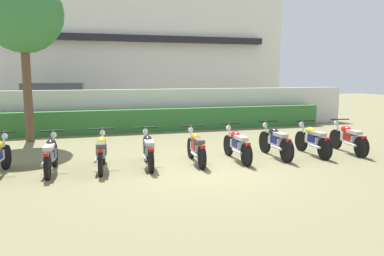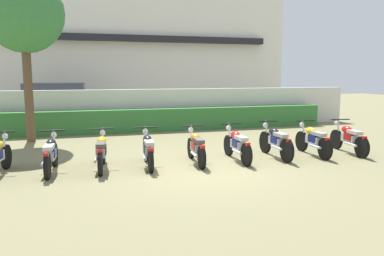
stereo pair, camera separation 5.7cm
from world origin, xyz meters
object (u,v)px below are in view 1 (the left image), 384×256
(motorcycle_in_row_1, at_px, (51,154))
(motorcycle_in_row_6, at_px, (275,141))
(motorcycle_in_row_8, at_px, (348,138))
(motorcycle_in_row_3, at_px, (148,149))
(motorcycle_in_row_4, at_px, (196,147))
(motorcycle_in_row_5, at_px, (237,144))
(motorcycle_in_row_2, at_px, (102,151))
(tree_near_inspector, at_px, (23,14))
(motorcycle_in_row_7, at_px, (313,140))
(parked_car, at_px, (58,103))

(motorcycle_in_row_1, bearing_deg, motorcycle_in_row_6, -86.37)
(motorcycle_in_row_8, bearing_deg, motorcycle_in_row_3, 96.06)
(motorcycle_in_row_4, bearing_deg, motorcycle_in_row_5, -86.20)
(motorcycle_in_row_2, relative_size, motorcycle_in_row_5, 0.96)
(motorcycle_in_row_3, distance_m, motorcycle_in_row_8, 5.92)
(tree_near_inspector, height_order, motorcycle_in_row_7, tree_near_inspector)
(motorcycle_in_row_3, distance_m, motorcycle_in_row_6, 3.58)
(parked_car, relative_size, tree_near_inspector, 0.82)
(motorcycle_in_row_7, height_order, motorcycle_in_row_8, motorcycle_in_row_7)
(motorcycle_in_row_3, bearing_deg, motorcycle_in_row_2, 93.92)
(motorcycle_in_row_4, xyz_separation_m, motorcycle_in_row_6, (2.32, 0.06, 0.02))
(motorcycle_in_row_8, bearing_deg, motorcycle_in_row_6, 94.51)
(tree_near_inspector, xyz_separation_m, motorcycle_in_row_1, (0.97, -4.69, -3.82))
(motorcycle_in_row_3, bearing_deg, motorcycle_in_row_8, -86.27)
(parked_car, distance_m, motorcycle_in_row_7, 12.37)
(parked_car, distance_m, motorcycle_in_row_5, 11.16)
(motorcycle_in_row_2, bearing_deg, motorcycle_in_row_5, -84.03)
(motorcycle_in_row_1, height_order, motorcycle_in_row_6, motorcycle_in_row_6)
(motorcycle_in_row_1, distance_m, motorcycle_in_row_4, 3.55)
(tree_near_inspector, bearing_deg, motorcycle_in_row_5, -39.99)
(motorcycle_in_row_5, relative_size, motorcycle_in_row_7, 1.03)
(motorcycle_in_row_5, distance_m, motorcycle_in_row_6, 1.18)
(motorcycle_in_row_2, bearing_deg, motorcycle_in_row_8, -84.01)
(tree_near_inspector, relative_size, motorcycle_in_row_3, 3.06)
(motorcycle_in_row_4, bearing_deg, motorcycle_in_row_1, 92.58)
(motorcycle_in_row_5, xyz_separation_m, motorcycle_in_row_7, (2.34, 0.01, 0.00))
(parked_car, bearing_deg, motorcycle_in_row_7, -50.03)
(motorcycle_in_row_4, distance_m, motorcycle_in_row_8, 4.66)
(parked_car, bearing_deg, motorcycle_in_row_1, -84.66)
(parked_car, distance_m, motorcycle_in_row_2, 10.07)
(tree_near_inspector, bearing_deg, motorcycle_in_row_2, -65.73)
(tree_near_inspector, relative_size, motorcycle_in_row_5, 2.96)
(motorcycle_in_row_6, bearing_deg, parked_car, 33.49)
(parked_car, relative_size, motorcycle_in_row_7, 2.52)
(parked_car, height_order, motorcycle_in_row_7, parked_car)
(parked_car, xyz_separation_m, tree_near_inspector, (-0.69, -5.22, 3.33))
(motorcycle_in_row_2, bearing_deg, motorcycle_in_row_3, -83.85)
(motorcycle_in_row_7, bearing_deg, motorcycle_in_row_2, 92.37)
(parked_car, distance_m, motorcycle_in_row_1, 9.93)
(tree_near_inspector, distance_m, motorcycle_in_row_1, 6.13)
(motorcycle_in_row_8, bearing_deg, tree_near_inspector, 68.92)
(motorcycle_in_row_1, bearing_deg, parked_car, 5.31)
(motorcycle_in_row_3, bearing_deg, motorcycle_in_row_7, -86.03)
(motorcycle_in_row_2, height_order, motorcycle_in_row_5, motorcycle_in_row_2)
(parked_car, bearing_deg, motorcycle_in_row_2, -78.05)
(motorcycle_in_row_4, relative_size, motorcycle_in_row_7, 0.98)
(tree_near_inspector, distance_m, motorcycle_in_row_3, 6.91)
(tree_near_inspector, relative_size, motorcycle_in_row_8, 2.94)
(motorcycle_in_row_3, xyz_separation_m, motorcycle_in_row_4, (1.25, -0.02, -0.00))
(tree_near_inspector, height_order, motorcycle_in_row_4, tree_near_inspector)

